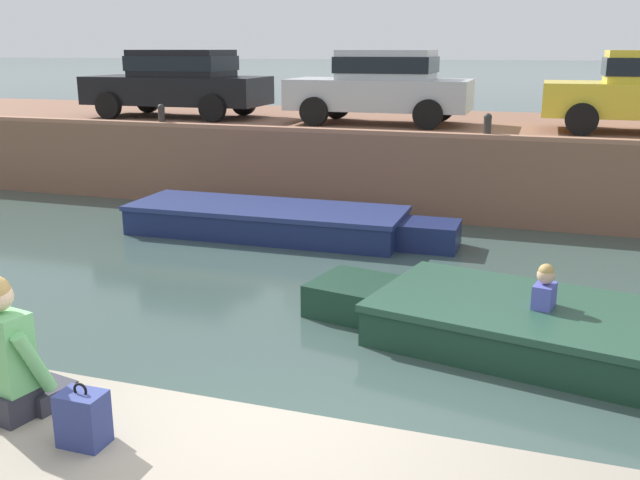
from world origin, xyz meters
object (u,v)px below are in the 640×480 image
motorboat_passing (592,337)px  mooring_bollard_mid (487,125)px  car_leftmost_black (179,80)px  person_seated_left (11,361)px  bottle_drink (17,383)px  backpack_on_ledge (84,418)px  mooring_bollard_west (161,114)px  car_left_inner_silver (382,84)px  boat_moored_west_navy (279,221)px

motorboat_passing → mooring_bollard_mid: size_ratio=13.94×
car_leftmost_black → person_seated_left: 12.89m
car_leftmost_black → mooring_bollard_mid: 7.54m
person_seated_left → bottle_drink: (-0.16, 0.19, -0.28)m
motorboat_passing → backpack_on_ledge: size_ratio=15.21×
car_leftmost_black → bottle_drink: (5.16, -11.48, -1.52)m
mooring_bollard_west → person_seated_left: 10.96m
car_leftmost_black → mooring_bollard_mid: car_leftmost_black is taller
car_left_inner_silver → person_seated_left: size_ratio=4.01×
mooring_bollard_west → motorboat_passing: bearing=-34.2°
mooring_bollard_west → backpack_on_ledge: mooring_bollard_west is taller
car_left_inner_silver → backpack_on_ledge: size_ratio=9.50×
motorboat_passing → backpack_on_ledge: (-3.07, -4.26, 0.75)m
motorboat_passing → backpack_on_ledge: bearing=-125.8°
boat_moored_west_navy → person_seated_left: bearing=-80.7°
boat_moored_west_navy → bottle_drink: bottle_drink is taller
motorboat_passing → car_left_inner_silver: bearing=118.9°
boat_moored_west_navy → person_seated_left: size_ratio=5.99×
boat_moored_west_navy → car_left_inner_silver: 4.53m
motorboat_passing → bottle_drink: (-3.90, -3.90, 0.68)m
car_leftmost_black → bottle_drink: size_ratio=20.95×
mooring_bollard_mid → person_seated_left: bearing=-101.3°
mooring_bollard_mid → mooring_bollard_west: bearing=180.0°
motorboat_passing → mooring_bollard_west: bearing=145.8°
bottle_drink → person_seated_left: bearing=-49.6°
motorboat_passing → car_left_inner_silver: size_ratio=1.60×
motorboat_passing → bottle_drink: bearing=-135.1°
car_left_inner_silver → bottle_drink: car_left_inner_silver is taller
backpack_on_ledge → mooring_bollard_mid: bearing=82.6°
car_leftmost_black → mooring_bollard_west: bearing=-72.4°
mooring_bollard_west → mooring_bollard_mid: 6.72m
car_left_inner_silver → backpack_on_ledge: bearing=-84.6°
boat_moored_west_navy → bottle_drink: (1.12, -7.60, 0.67)m
car_left_inner_silver → person_seated_left: (0.44, -11.67, -1.24)m
boat_moored_west_navy → car_left_inner_silver: (0.84, 3.88, 2.18)m
bottle_drink → backpack_on_ledge: bearing=-23.7°
car_leftmost_black → car_left_inner_silver: bearing=-0.0°
boat_moored_west_navy → mooring_bollard_mid: (3.25, 2.07, 1.58)m
car_left_inner_silver → bottle_drink: (0.28, -11.48, -1.51)m
boat_moored_west_navy → person_seated_left: (1.28, -7.79, 0.95)m
car_leftmost_black → car_left_inner_silver: size_ratio=1.10×
boat_moored_west_navy → mooring_bollard_west: 4.34m
car_leftmost_black → person_seated_left: size_ratio=4.43×
car_left_inner_silver → mooring_bollard_mid: car_left_inner_silver is taller
car_left_inner_silver → bottle_drink: size_ratio=18.99×
person_seated_left → backpack_on_ledge: size_ratio=2.37×
car_left_inner_silver → backpack_on_ledge: 11.98m
car_leftmost_black → car_left_inner_silver: same height
person_seated_left → mooring_bollard_mid: bearing=78.7°
mooring_bollard_west → person_seated_left: size_ratio=0.46×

